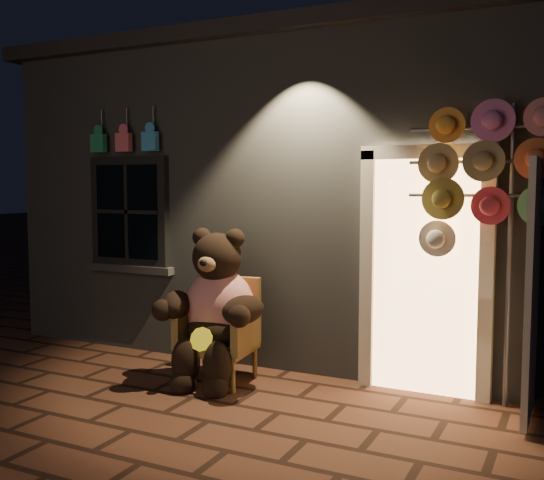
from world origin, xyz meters
The scene contains 5 objects.
ground centered at (0.00, 0.00, 0.00)m, with size 60.00×60.00×0.00m, color #4F2D1E.
shop_building centered at (0.00, 3.99, 1.74)m, with size 7.30×5.95×3.51m.
wicker_armchair centered at (-0.46, 0.98, 0.48)m, with size 0.71×0.65×0.96m.
teddy_bear centered at (-0.45, 0.86, 0.70)m, with size 1.08×0.87×1.49m.
hat_rack centered at (2.01, 1.28, 1.96)m, with size 1.55×0.22×2.52m.
Camera 1 is at (2.59, -4.11, 1.85)m, focal length 42.00 mm.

